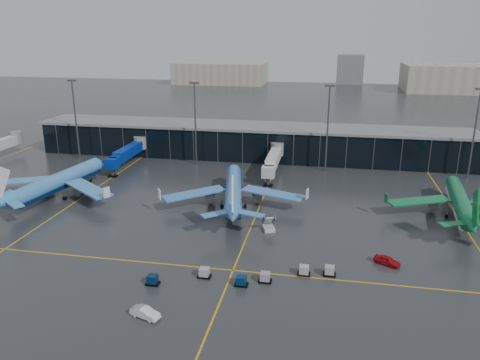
% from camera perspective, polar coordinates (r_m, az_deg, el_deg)
% --- Properties ---
extents(ground, '(600.00, 600.00, 0.00)m').
position_cam_1_polar(ground, '(98.94, -4.82, -6.29)').
color(ground, '#282B2D').
rests_on(ground, ground).
extents(terminal_pier, '(142.00, 17.00, 10.70)m').
position_cam_1_polar(terminal_pier, '(154.92, 1.21, 4.80)').
color(terminal_pier, black).
rests_on(terminal_pier, ground).
extents(jet_bridges, '(94.00, 27.50, 7.20)m').
position_cam_1_polar(jet_bridges, '(147.39, -13.62, 3.27)').
color(jet_bridges, '#595B60').
rests_on(jet_bridges, ground).
extents(flood_masts, '(203.00, 0.50, 25.50)m').
position_cam_1_polar(flood_masts, '(140.83, 2.44, 6.96)').
color(flood_masts, '#595B60').
rests_on(flood_masts, ground).
extents(distant_hangars, '(260.00, 71.00, 22.00)m').
position_cam_1_polar(distant_hangars, '(359.23, 15.02, 12.19)').
color(distant_hangars, '#B2AD99').
rests_on(distant_hangars, ground).
extents(taxi_lines, '(220.00, 120.00, 0.02)m').
position_cam_1_polar(taxi_lines, '(106.53, 1.91, -4.42)').
color(taxi_lines, gold).
rests_on(taxi_lines, ground).
extents(airliner_arkefly, '(42.75, 47.10, 12.97)m').
position_cam_1_polar(airliner_arkefly, '(125.55, -21.30, 0.94)').
color(airliner_arkefly, '#3E88CC').
rests_on(airliner_arkefly, ground).
extents(airliner_klm_near, '(42.48, 46.37, 12.40)m').
position_cam_1_polar(airliner_klm_near, '(111.14, -0.80, -0.06)').
color(airliner_klm_near, '#3D7DC9').
rests_on(airliner_klm_near, ground).
extents(airliner_aer_lingus, '(37.39, 41.47, 11.66)m').
position_cam_1_polar(airliner_aer_lingus, '(115.49, 25.38, -1.33)').
color(airliner_aer_lingus, '#0C6B3A').
rests_on(airliner_aer_lingus, ground).
extents(baggage_carts, '(31.02, 10.08, 1.70)m').
position_cam_1_polar(baggage_carts, '(80.55, 1.24, -11.59)').
color(baggage_carts, black).
rests_on(baggage_carts, ground).
extents(mobile_airstair, '(3.15, 3.75, 3.45)m').
position_cam_1_polar(mobile_airstair, '(99.23, 3.51, -5.70)').
color(mobile_airstair, silver).
rests_on(mobile_airstair, ground).
extents(service_van_red, '(5.05, 3.93, 1.61)m').
position_cam_1_polar(service_van_red, '(89.33, 17.50, -9.32)').
color(service_van_red, '#AA0D13').
rests_on(service_van_red, ground).
extents(service_van_white, '(5.00, 3.01, 1.56)m').
position_cam_1_polar(service_van_white, '(72.63, -11.48, -15.56)').
color(service_van_white, silver).
rests_on(service_van_white, ground).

